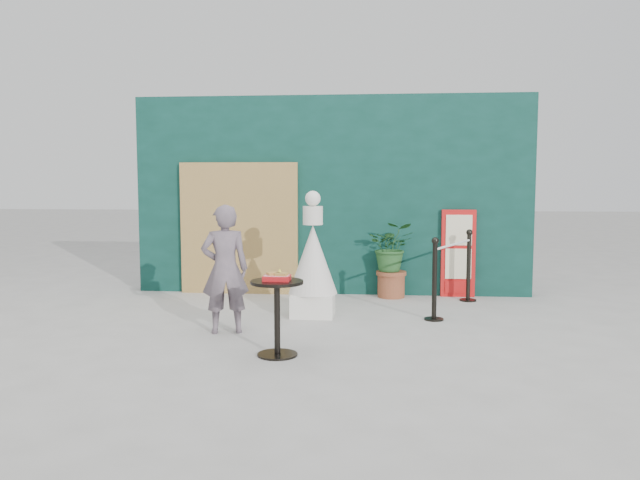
# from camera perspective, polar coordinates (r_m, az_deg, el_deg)

# --- Properties ---
(ground) EXTENTS (60.00, 60.00, 0.00)m
(ground) POSITION_cam_1_polar(r_m,az_deg,el_deg) (6.64, -0.96, -9.61)
(ground) COLOR #ADAAA5
(ground) RESTS_ON ground
(back_wall) EXTENTS (6.00, 0.30, 3.00)m
(back_wall) POSITION_cam_1_polar(r_m,az_deg,el_deg) (9.55, 1.07, 4.09)
(back_wall) COLOR #0A3129
(back_wall) RESTS_ON ground
(bamboo_fence) EXTENTS (1.80, 0.08, 2.00)m
(bamboo_fence) POSITION_cam_1_polar(r_m,az_deg,el_deg) (9.57, -7.41, 1.05)
(bamboo_fence) COLOR tan
(bamboo_fence) RESTS_ON ground
(woman) EXTENTS (0.61, 0.48, 1.46)m
(woman) POSITION_cam_1_polar(r_m,az_deg,el_deg) (7.12, -8.68, -2.65)
(woman) COLOR slate
(woman) RESTS_ON ground
(menu_board) EXTENTS (0.50, 0.07, 1.30)m
(menu_board) POSITION_cam_1_polar(r_m,az_deg,el_deg) (9.47, 12.52, -1.21)
(menu_board) COLOR red
(menu_board) RESTS_ON ground
(statue) EXTENTS (0.62, 0.62, 1.60)m
(statue) POSITION_cam_1_polar(r_m,az_deg,el_deg) (7.94, -0.65, -2.31)
(statue) COLOR white
(statue) RESTS_ON ground
(cafe_table) EXTENTS (0.52, 0.52, 0.75)m
(cafe_table) POSITION_cam_1_polar(r_m,az_deg,el_deg) (6.17, -3.94, -6.03)
(cafe_table) COLOR black
(cafe_table) RESTS_ON ground
(food_basket) EXTENTS (0.26, 0.19, 0.11)m
(food_basket) POSITION_cam_1_polar(r_m,az_deg,el_deg) (6.12, -3.94, -3.38)
(food_basket) COLOR red
(food_basket) RESTS_ON cafe_table
(planter) EXTENTS (0.66, 0.57, 1.12)m
(planter) POSITION_cam_1_polar(r_m,az_deg,el_deg) (9.27, 6.55, -1.25)
(planter) COLOR brown
(planter) RESTS_ON ground
(stanchion_barrier) EXTENTS (0.84, 1.54, 1.03)m
(stanchion_barrier) POSITION_cam_1_polar(r_m,az_deg,el_deg) (8.51, 12.05, -2.98)
(stanchion_barrier) COLOR black
(stanchion_barrier) RESTS_ON ground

